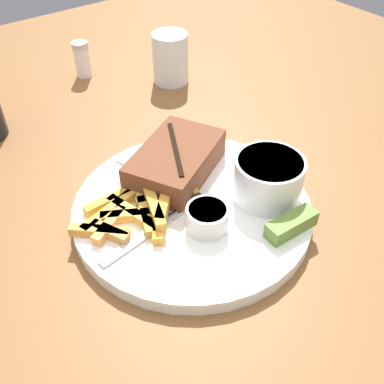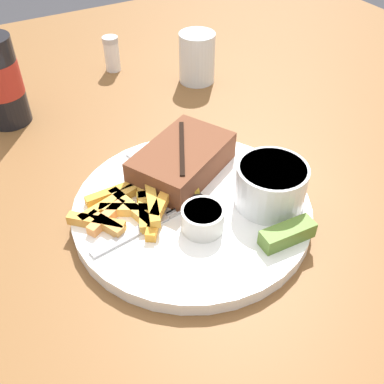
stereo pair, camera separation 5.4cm
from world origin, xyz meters
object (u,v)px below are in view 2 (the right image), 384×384
at_px(pickle_spear, 287,234).
at_px(knife_utensil, 177,186).
at_px(dipping_sauce_cup, 203,218).
at_px(dinner_plate, 192,209).
at_px(coleslaw_cup, 271,183).
at_px(drinking_glass, 197,58).
at_px(steak_portion, 182,160).
at_px(fork_utensil, 139,231).
at_px(salt_shaker, 112,54).

relative_size(pickle_spear, knife_utensil, 0.40).
bearing_deg(dipping_sauce_cup, dinner_plate, 77.51).
distance_m(coleslaw_cup, pickle_spear, 0.07).
xyz_separation_m(pickle_spear, drinking_glass, (0.12, 0.41, 0.02)).
xyz_separation_m(coleslaw_cup, dipping_sauce_cup, (-0.09, 0.00, -0.01)).
distance_m(dipping_sauce_cup, knife_utensil, 0.08).
bearing_deg(steak_portion, dinner_plate, -107.89).
relative_size(fork_utensil, drinking_glass, 1.51).
bearing_deg(dipping_sauce_cup, fork_utensil, 155.73).
bearing_deg(drinking_glass, pickle_spear, -105.96).
bearing_deg(drinking_glass, dipping_sauce_cup, -118.84).
xyz_separation_m(pickle_spear, knife_utensil, (-0.07, 0.14, -0.01)).
bearing_deg(drinking_glass, knife_utensil, -124.27).
xyz_separation_m(dinner_plate, salt_shaker, (0.06, 0.42, 0.02)).
distance_m(dinner_plate, dipping_sauce_cup, 0.05).
distance_m(steak_portion, coleslaw_cup, 0.12).
distance_m(dipping_sauce_cup, pickle_spear, 0.10).
bearing_deg(pickle_spear, drinking_glass, 74.04).
height_order(steak_portion, salt_shaker, salt_shaker).
height_order(coleslaw_cup, drinking_glass, drinking_glass).
bearing_deg(coleslaw_cup, drinking_glass, 74.46).
bearing_deg(knife_utensil, dinner_plate, 168.36).
bearing_deg(fork_utensil, knife_utensil, 24.20).
xyz_separation_m(coleslaw_cup, drinking_glass, (0.10, 0.35, -0.00)).
bearing_deg(knife_utensil, fork_utensil, 108.93).
xyz_separation_m(steak_portion, drinking_glass, (0.16, 0.24, 0.01)).
bearing_deg(drinking_glass, coleslaw_cup, -105.54).
xyz_separation_m(coleslaw_cup, salt_shaker, (-0.02, 0.46, -0.02)).
distance_m(dinner_plate, fork_utensil, 0.08).
bearing_deg(dinner_plate, steak_portion, 72.11).
relative_size(steak_portion, fork_utensil, 1.20).
relative_size(drinking_glass, salt_shaker, 1.37).
height_order(dipping_sauce_cup, pickle_spear, dipping_sauce_cup).
bearing_deg(fork_utensil, pickle_spear, -41.50).
distance_m(dinner_plate, coleslaw_cup, 0.10).
distance_m(dipping_sauce_cup, fork_utensil, 0.08).
height_order(dinner_plate, pickle_spear, pickle_spear).
distance_m(coleslaw_cup, knife_utensil, 0.12).
bearing_deg(fork_utensil, salt_shaker, 64.09).
distance_m(steak_portion, drinking_glass, 0.29).
bearing_deg(coleslaw_cup, salt_shaker, 92.71).
relative_size(coleslaw_cup, drinking_glass, 0.97).
bearing_deg(pickle_spear, coleslaw_cup, 71.70).
bearing_deg(fork_utensil, dinner_plate, 0.00).
xyz_separation_m(pickle_spear, fork_utensil, (-0.14, 0.09, -0.01)).
bearing_deg(dipping_sauce_cup, steak_portion, 74.23).
distance_m(knife_utensil, drinking_glass, 0.33).
bearing_deg(steak_portion, drinking_glass, 56.37).
relative_size(dinner_plate, salt_shaker, 4.55).
bearing_deg(salt_shaker, pickle_spear, -89.84).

